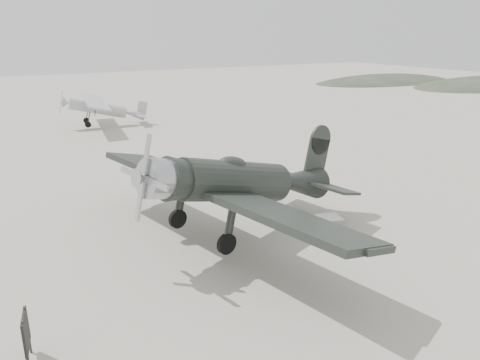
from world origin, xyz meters
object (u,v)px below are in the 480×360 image
(lowwing_monoplane, at_px, (242,182))
(highwing_monoplane, at_px, (101,106))
(sign_board, at_px, (26,333))
(equipment_block, at_px, (323,226))

(lowwing_monoplane, distance_m, highwing_monoplane, 25.72)
(lowwing_monoplane, height_order, sign_board, lowwing_monoplane)
(lowwing_monoplane, bearing_deg, highwing_monoplane, 76.46)
(highwing_monoplane, distance_m, equipment_block, 27.26)
(highwing_monoplane, height_order, sign_board, highwing_monoplane)
(highwing_monoplane, xyz_separation_m, sign_board, (-9.13, -29.57, -0.96))
(highwing_monoplane, xyz_separation_m, equipment_block, (2.28, -27.13, -1.42))
(equipment_block, relative_size, sign_board, 1.06)
(sign_board, bearing_deg, lowwing_monoplane, 34.92)
(lowwing_monoplane, height_order, highwing_monoplane, lowwing_monoplane)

